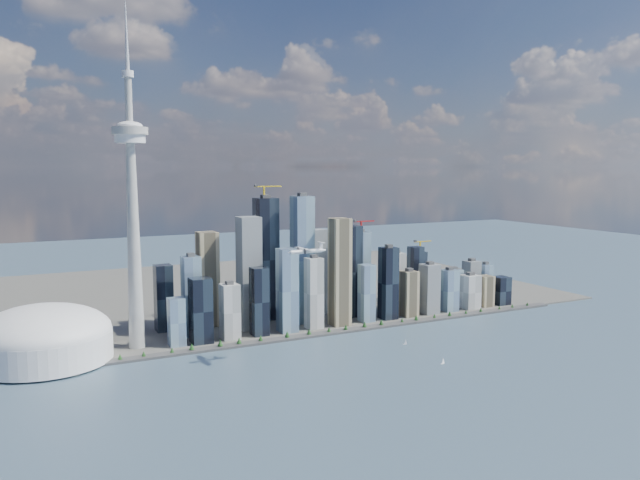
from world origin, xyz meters
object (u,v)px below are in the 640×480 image
airplane (307,251)px  sailboat_west (443,362)px  dome_stadium (44,337)px  sailboat_east (405,343)px  needle_tower (132,206)px

airplane → sailboat_west: (186.06, -89.97, -171.05)m
dome_stadium → sailboat_west: size_ratio=19.48×
dome_stadium → airplane: size_ratio=3.13×
dome_stadium → sailboat_east: (549.68, -166.80, -36.22)m
airplane → sailboat_west: size_ratio=6.23×
needle_tower → sailboat_west: needle_tower is taller
airplane → sailboat_east: 259.46m
sailboat_west → sailboat_east: 112.22m
airplane → sailboat_west: 268.27m
needle_tower → sailboat_east: needle_tower is taller
needle_tower → sailboat_west: (401.96, -288.75, -232.55)m
sailboat_east → airplane: bearing=-156.9°
needle_tower → sailboat_west: 546.84m
sailboat_west → sailboat_east: bearing=79.1°
airplane → sailboat_west: bearing=-28.2°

